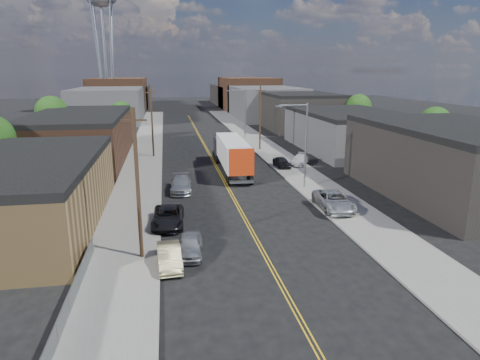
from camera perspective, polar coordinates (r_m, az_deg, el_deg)
name	(u,v)px	position (r m, az deg, el deg)	size (l,w,h in m)	color
ground	(202,140)	(78.30, -5.15, 5.37)	(260.00, 260.00, 0.00)	black
centerline	(210,155)	(63.58, -4.01, 3.31)	(0.32, 120.00, 0.01)	gold
sidewalk_left	(145,157)	(63.34, -12.60, 3.02)	(5.00, 140.00, 0.15)	slate
sidewalk_right	(272,153)	(65.19, 4.34, 3.64)	(5.00, 140.00, 0.15)	slate
warehouse_tan	(19,192)	(38.18, -27.41, -1.47)	(12.00, 22.00, 5.60)	olive
warehouse_brown	(80,137)	(62.84, -20.59, 5.35)	(12.00, 26.00, 6.60)	#482B1C
industrial_right_a	(457,161)	(47.40, 26.98, 2.33)	(14.00, 22.00, 7.10)	black
industrial_right_b	(348,130)	(69.73, 14.26, 6.42)	(14.00, 24.00, 6.10)	#39393B
industrial_right_c	(299,111)	(93.84, 7.84, 9.12)	(14.00, 22.00, 7.60)	black
skyline_left_a	(109,104)	(113.23, -17.02, 9.62)	(16.00, 30.00, 8.00)	#39393B
skyline_right_a	(265,102)	(115.42, 3.40, 10.29)	(16.00, 30.00, 8.00)	#39393B
skyline_left_b	(119,95)	(137.97, -15.82, 10.86)	(16.00, 26.00, 10.00)	#482B1C
skyline_right_b	(248,94)	(139.77, 1.04, 11.43)	(16.00, 26.00, 10.00)	#482B1C
skyline_left_c	(125,96)	(157.93, -15.07, 10.74)	(16.00, 40.00, 7.00)	black
skyline_right_c	(237,95)	(159.51, -0.34, 11.25)	(16.00, 40.00, 7.00)	black
streetlight_near	(302,139)	(44.84, 8.32, 5.45)	(3.39, 0.25, 9.00)	gray
streetlight_far	(243,110)	(78.63, 0.36, 9.38)	(3.39, 0.25, 9.00)	gray
utility_pole_left_near	(138,184)	(28.06, -13.49, -0.53)	(1.60, 0.26, 10.00)	black
utility_pole_left_far	(152,122)	(62.52, -11.65, 7.63)	(1.60, 0.26, 10.00)	black
utility_pole_right	(260,117)	(67.05, 2.71, 8.34)	(1.60, 0.26, 10.00)	black
chainlink_fence	(69,305)	(24.17, -21.87, -15.18)	(0.05, 16.00, 1.22)	slate
tree_left_mid	(52,114)	(74.53, -23.76, 8.03)	(5.10, 5.04, 8.37)	black
tree_left_far	(122,115)	(79.83, -15.48, 8.39)	(4.35, 4.20, 6.97)	black
tree_right_near	(435,126)	(64.73, 24.55, 6.61)	(4.60, 4.48, 7.44)	black
tree_right_far	(359,109)	(85.50, 15.55, 9.17)	(4.85, 4.76, 7.91)	black
semi_truck	(231,152)	(53.12, -1.27, 3.76)	(3.01, 16.02, 4.18)	silver
car_left_a	(190,245)	(29.44, -6.69, -8.64)	(1.65, 4.10, 1.40)	#A8AAAD
car_left_b	(169,257)	(27.99, -9.41, -10.04)	(1.45, 4.15, 1.37)	#8C855C
car_left_c	(168,217)	(35.01, -9.57, -4.87)	(2.46, 5.34, 1.49)	black
car_left_d	(181,184)	(44.59, -7.89, -0.58)	(2.13, 5.24, 1.52)	#A4A7A9
car_right_lot_a	(334,201)	(38.96, 12.41, -2.70)	(2.65, 5.74, 1.59)	#B6BABC
car_right_lot_b	(300,160)	(56.97, 8.02, 2.72)	(1.82, 4.48, 1.30)	silver
car_right_lot_c	(282,162)	(55.14, 5.59, 2.41)	(1.53, 3.79, 1.29)	black
car_ahead_truck	(223,154)	(60.70, -2.31, 3.44)	(2.21, 4.79, 1.33)	black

